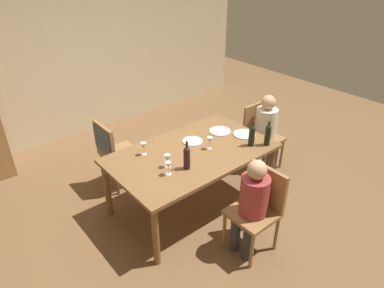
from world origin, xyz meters
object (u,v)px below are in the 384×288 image
Objects in this scene: wine_glass_centre at (210,141)px; chair_far_left at (111,147)px; dinner_plate_guest_right at (192,141)px; dinner_plate_host at (220,131)px; wine_glass_near_right at (167,158)px; wine_bottle_dark_red at (252,135)px; person_woman_host at (267,128)px; dinner_plate_guest_left at (244,134)px; wine_bottle_tall_green at (268,134)px; person_man_bearded at (252,201)px; chair_right_end at (260,132)px; dining_table at (192,157)px; wine_bottle_short_olive at (187,157)px; wine_glass_far at (168,166)px; chair_near at (259,204)px; wine_glass_near_left at (144,146)px.

chair_far_left is at bearing 126.16° from wine_glass_centre.
dinner_plate_host is at bearing -3.16° from dinner_plate_guest_right.
wine_bottle_dark_red is at bearing -14.19° from wine_glass_near_right.
dinner_plate_guest_right is (0.70, -0.77, 0.16)m from chair_far_left.
person_woman_host reaches higher than dinner_plate_guest_left.
wine_bottle_tall_green is at bearing -72.09° from dinner_plate_host.
wine_bottle_tall_green is at bearing -32.20° from wine_glass_centre.
person_man_bearded reaches higher than wine_glass_centre.
wine_bottle_tall_green reaches higher than chair_right_end.
dinner_plate_guest_right is at bearing 24.27° from wine_glass_near_right.
person_man_bearded is 3.58× the size of wine_bottle_tall_green.
dining_table is at bearing -1.11° from person_woman_host.
wine_glass_centre is 0.62× the size of dinner_plate_guest_right.
dinner_plate_guest_left is 1.13× the size of dinner_plate_guest_right.
wine_bottle_dark_red is 0.96× the size of wine_bottle_short_olive.
dinner_plate_guest_left is at bearing -7.86° from dining_table.
wine_glass_far is at bearing 171.50° from wine_bottle_short_olive.
chair_right_end is at bearing 5.37° from wine_glass_near_right.
person_woman_host is at bearing -13.54° from dinner_plate_host.
chair_near is 1.22m from dinner_plate_host.
person_man_bearded is at bearing -119.29° from dinner_plate_host.
wine_bottle_tall_green is at bearing -58.20° from person_man_bearded.
wine_bottle_short_olive is (-0.26, -0.23, 0.21)m from dining_table.
wine_glass_far is (-0.02, -0.49, 0.00)m from wine_glass_near_left.
wine_glass_centre is at bearing 8.43° from chair_right_end.
wine_bottle_short_olive is at bearing 7.28° from person_woman_host.
wine_bottle_short_olive is (-0.35, 0.71, 0.36)m from chair_near.
dining_table is at bearing 22.21° from wine_glass_far.
dinner_plate_guest_left is at bearing -18.41° from wine_glass_near_left.
person_man_bearded is (-1.34, -0.92, -0.01)m from person_woman_host.
wine_bottle_short_olive is 0.22m from wine_glass_far.
wine_glass_far is (-0.22, 0.03, -0.03)m from wine_bottle_short_olive.
person_woman_host is 7.39× the size of wine_glass_far.
chair_right_end is 2.86× the size of wine_bottle_short_olive.
chair_near is at bearing -97.45° from wine_glass_centre.
wine_glass_far is at bearing -170.26° from wine_glass_centre.
wine_bottle_dark_red is (-0.69, -0.42, 0.35)m from chair_right_end.
wine_bottle_dark_red is at bearing -41.54° from chair_near.
chair_near is 6.17× the size of wine_glass_near_left.
chair_right_end is 6.17× the size of wine_glass_near_right.
chair_right_end is at bearing -50.09° from chair_near.
dining_table is 2.04× the size of chair_near.
dining_table is 0.96m from chair_near.
wine_glass_near_right reaches higher than dinner_plate_guest_right.
dinner_plate_host is (-0.73, 0.18, 0.12)m from person_woman_host.
dinner_plate_guest_left is at bearing 6.82° from wine_bottle_short_olive.
chair_near reaches higher than wine_glass_near_right.
wine_glass_near_left is 0.75m from wine_glass_centre.
chair_far_left is 0.84× the size of person_woman_host.
wine_glass_near_right is at bearing 23.22° from person_man_bearded.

